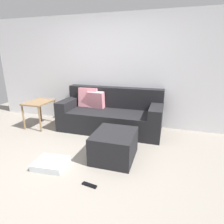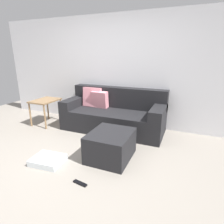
# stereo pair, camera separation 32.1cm
# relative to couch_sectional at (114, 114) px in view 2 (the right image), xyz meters

# --- Properties ---
(ground_plane) EXTENTS (7.91, 7.91, 0.00)m
(ground_plane) POSITION_rel_couch_sectional_xyz_m (-0.15, -1.64, -0.34)
(ground_plane) COLOR gray
(wall_back) EXTENTS (6.09, 0.10, 2.42)m
(wall_back) POSITION_rel_couch_sectional_xyz_m (-0.15, 0.43, 0.87)
(wall_back) COLOR silver
(wall_back) RESTS_ON ground_plane
(couch_sectional) EXTENTS (2.16, 0.91, 0.89)m
(couch_sectional) POSITION_rel_couch_sectional_xyz_m (0.00, 0.00, 0.00)
(couch_sectional) COLOR black
(couch_sectional) RESTS_ON ground_plane
(ottoman) EXTENTS (0.63, 0.73, 0.43)m
(ottoman) POSITION_rel_couch_sectional_xyz_m (0.42, -1.15, -0.12)
(ottoman) COLOR black
(ottoman) RESTS_ON ground_plane
(storage_bin) EXTENTS (0.49, 0.42, 0.09)m
(storage_bin) POSITION_rel_couch_sectional_xyz_m (-0.40, -1.66, -0.29)
(storage_bin) COLOR silver
(storage_bin) RESTS_ON ground_plane
(side_table) EXTENTS (0.48, 0.63, 0.58)m
(side_table) POSITION_rel_couch_sectional_xyz_m (-1.59, -0.31, 0.16)
(side_table) COLOR olive
(side_table) RESTS_ON ground_plane
(remote_near_ottoman) EXTENTS (0.20, 0.08, 0.02)m
(remote_near_ottoman) POSITION_rel_couch_sectional_xyz_m (0.31, -1.89, -0.33)
(remote_near_ottoman) COLOR black
(remote_near_ottoman) RESTS_ON ground_plane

